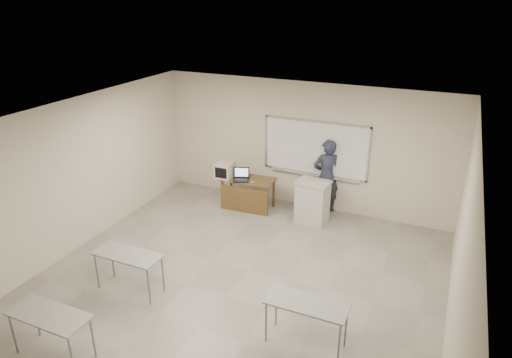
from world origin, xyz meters
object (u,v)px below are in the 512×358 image
at_px(instructor_desk, 246,189).
at_px(mouse, 252,182).
at_px(whiteboard, 315,149).
at_px(keyboard, 318,180).
at_px(crt_monitor, 225,170).
at_px(podium, 312,202).
at_px(presenter, 326,176).
at_px(laptop, 242,177).

xyz_separation_m(instructor_desk, mouse, (0.20, -0.09, 0.26)).
distance_m(whiteboard, keyboard, 0.89).
height_order(instructor_desk, mouse, mouse).
height_order(crt_monitor, keyboard, crt_monitor).
relative_size(podium, presenter, 0.56).
xyz_separation_m(whiteboard, laptop, (-1.51, -0.79, -0.67)).
bearing_deg(crt_monitor, instructor_desk, 0.34).
distance_m(crt_monitor, laptop, 0.46).
bearing_deg(podium, presenter, 87.61).
distance_m(whiteboard, podium, 1.26).
xyz_separation_m(laptop, presenter, (1.83, 0.71, 0.07)).
bearing_deg(presenter, whiteboard, -45.28).
distance_m(whiteboard, instructor_desk, 1.88).
bearing_deg(podium, mouse, -169.85).
bearing_deg(whiteboard, podium, -74.17).
height_order(crt_monitor, mouse, crt_monitor).
distance_m(instructor_desk, podium, 1.62).
relative_size(podium, crt_monitor, 2.28).
relative_size(podium, keyboard, 2.01).
bearing_deg(keyboard, podium, -146.67).
xyz_separation_m(laptop, keyboard, (1.81, 0.10, 0.20)).
bearing_deg(laptop, mouse, -35.26).
bearing_deg(mouse, laptop, 150.49).
bearing_deg(crt_monitor, keyboard, 1.24).
height_order(laptop, keyboard, keyboard).
xyz_separation_m(podium, keyboard, (0.08, 0.08, 0.51)).
xyz_separation_m(whiteboard, keyboard, (0.30, -0.69, -0.47)).
distance_m(whiteboard, laptop, 1.83).
distance_m(instructor_desk, laptop, 0.32).
height_order(whiteboard, instructor_desk, whiteboard).
relative_size(whiteboard, keyboard, 5.02).
height_order(podium, laptop, laptop).
bearing_deg(podium, laptop, -173.13).
distance_m(podium, crt_monitor, 2.22).
distance_m(whiteboard, mouse, 1.65).
bearing_deg(laptop, crt_monitor, 159.67).
bearing_deg(laptop, presenter, 0.57).
xyz_separation_m(whiteboard, mouse, (-1.21, -0.87, -0.71)).
bearing_deg(laptop, keyboard, -17.45).
bearing_deg(presenter, podium, 50.03).
bearing_deg(presenter, crt_monitor, -14.04).
relative_size(whiteboard, podium, 2.50).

